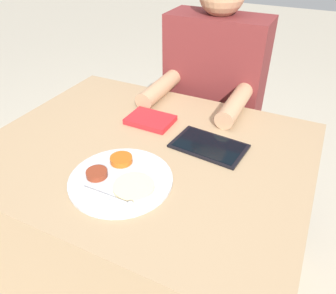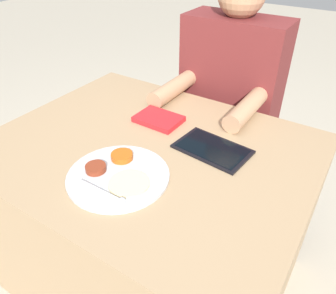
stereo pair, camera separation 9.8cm
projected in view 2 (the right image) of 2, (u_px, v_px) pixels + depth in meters
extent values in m
plane|color=#B2A893|center=(154.00, 273.00, 1.50)|extent=(12.00, 12.00, 0.00)
cube|color=#9E7F5B|center=(152.00, 220.00, 1.29)|extent=(1.06, 0.84, 0.71)
cylinder|color=#B7BABF|center=(118.00, 176.00, 0.95)|extent=(0.30, 0.30, 0.01)
cylinder|color=#B75114|center=(122.00, 156.00, 1.01)|extent=(0.07, 0.07, 0.02)
cylinder|color=maroon|center=(96.00, 168.00, 0.96)|extent=(0.06, 0.06, 0.02)
cylinder|color=beige|center=(129.00, 183.00, 0.92)|extent=(0.12, 0.12, 0.01)
cylinder|color=#B7BABF|center=(100.00, 190.00, 0.89)|extent=(0.15, 0.01, 0.01)
sphere|color=#B7BABF|center=(122.00, 201.00, 0.85)|extent=(0.02, 0.02, 0.02)
cube|color=silver|center=(159.00, 120.00, 1.22)|extent=(0.16, 0.12, 0.01)
cube|color=red|center=(159.00, 119.00, 1.22)|extent=(0.17, 0.12, 0.02)
cube|color=black|center=(212.00, 149.00, 1.07)|extent=(0.25, 0.17, 0.01)
cube|color=black|center=(213.00, 148.00, 1.06)|extent=(0.22, 0.15, 0.00)
cube|color=black|center=(221.00, 170.00, 1.77)|extent=(0.39, 0.22, 0.44)
cube|color=maroon|center=(231.00, 82.00, 1.48)|extent=(0.43, 0.20, 0.57)
cylinder|color=tan|center=(174.00, 88.00, 1.38)|extent=(0.07, 0.30, 0.07)
cylinder|color=tan|center=(247.00, 108.00, 1.23)|extent=(0.07, 0.30, 0.07)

